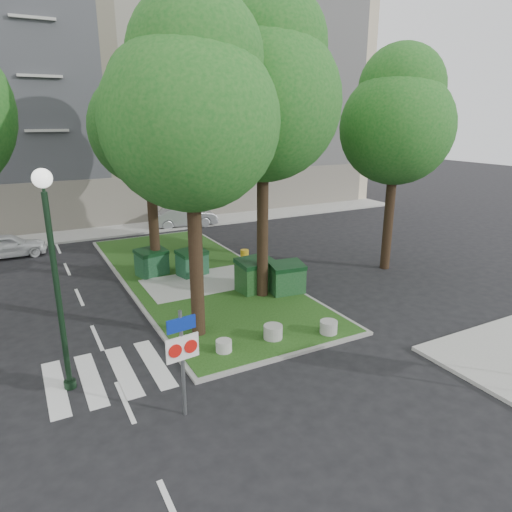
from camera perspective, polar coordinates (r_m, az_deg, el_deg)
ground at (r=14.01m, az=2.58°, el=-12.77°), size 120.00×120.00×0.00m
median_island at (r=20.81m, az=-7.53°, el=-2.52°), size 6.00×16.00×0.12m
median_kerb at (r=20.81m, az=-7.53°, el=-2.55°), size 6.30×16.30×0.10m
building_sidewalk at (r=30.39m, az=-15.53°, el=3.24°), size 42.00×3.00×0.12m
zebra_crossing at (r=14.03m, az=-14.41°, el=-13.28°), size 5.00×3.00×0.01m
apartment_building at (r=36.98m, az=-19.35°, el=17.69°), size 41.00×12.00×16.00m
tree_median_near_left at (r=13.87m, az=-8.02°, el=18.34°), size 5.20×5.20×10.53m
tree_median_near_right at (r=17.20m, az=1.07°, el=20.42°), size 5.60×5.60×11.46m
tree_median_mid at (r=20.21m, az=-13.34°, el=16.62°), size 4.80×4.80×9.99m
tree_median_far at (r=24.10m, az=-7.78°, el=20.08°), size 5.80×5.80×11.93m
tree_street_right at (r=21.82m, az=17.32°, el=16.33°), size 5.00×5.00×10.06m
dumpster_a at (r=21.00m, az=-12.90°, el=-0.76°), size 1.52×1.23×1.23m
dumpster_b at (r=20.67m, az=-7.98°, el=-0.81°), size 1.47×1.19×1.20m
dumpster_c at (r=18.62m, az=-0.07°, el=-2.37°), size 1.59×1.19×1.38m
dumpster_d at (r=18.47m, az=3.85°, el=-2.74°), size 1.48×1.12×1.28m
bollard_left at (r=14.14m, az=-4.04°, el=-11.14°), size 0.49×0.49×0.35m
bollard_right at (r=15.38m, az=9.06°, el=-8.75°), size 0.58×0.58×0.41m
bollard_mid at (r=14.86m, az=2.14°, el=-9.45°), size 0.61×0.61×0.44m
litter_bin at (r=22.09m, az=-1.44°, el=-0.10°), size 0.40×0.40×0.70m
street_lamp at (r=12.22m, az=-24.05°, el=-0.15°), size 0.46×0.46×5.82m
traffic_sign_pole at (r=10.98m, az=-9.24°, el=-11.46°), size 0.82×0.14×2.75m
car_white at (r=26.71m, az=-28.60°, el=1.15°), size 3.63×1.47×1.24m
car_silver at (r=30.49m, az=-8.89°, el=4.91°), size 4.33×1.95×1.38m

